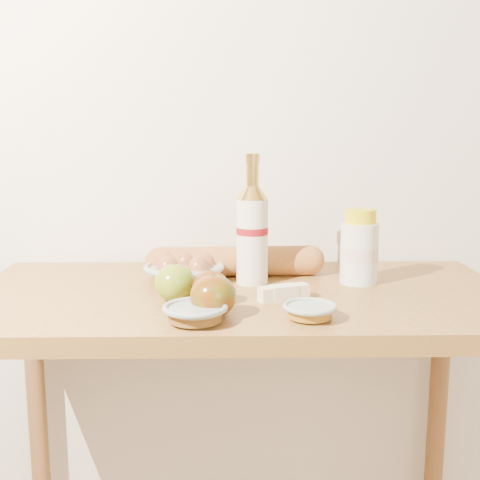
# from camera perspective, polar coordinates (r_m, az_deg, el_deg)

# --- Properties ---
(back_wall) EXTENTS (3.50, 0.02, 2.60)m
(back_wall) POSITION_cam_1_polar(r_m,az_deg,el_deg) (1.62, -0.21, 12.10)
(back_wall) COLOR silver
(back_wall) RESTS_ON ground
(table) EXTENTS (1.20, 0.60, 0.90)m
(table) POSITION_cam_1_polar(r_m,az_deg,el_deg) (1.37, -0.02, -9.83)
(table) COLOR #A87736
(table) RESTS_ON ground
(bourbon_bottle) EXTENTS (0.10, 0.10, 0.30)m
(bourbon_bottle) POSITION_cam_1_polar(r_m,az_deg,el_deg) (1.38, 1.17, 0.81)
(bourbon_bottle) COLOR beige
(bourbon_bottle) RESTS_ON table
(cream_bottle) EXTENTS (0.09, 0.09, 0.17)m
(cream_bottle) POSITION_cam_1_polar(r_m,az_deg,el_deg) (1.42, 11.24, -0.85)
(cream_bottle) COLOR silver
(cream_bottle) RESTS_ON table
(egg_bowl) EXTENTS (0.19, 0.19, 0.07)m
(egg_bowl) POSITION_cam_1_polar(r_m,az_deg,el_deg) (1.41, -5.31, -2.90)
(egg_bowl) COLOR #98A6A0
(egg_bowl) RESTS_ON table
(baguette) EXTENTS (0.44, 0.09, 0.07)m
(baguette) POSITION_cam_1_polar(r_m,az_deg,el_deg) (1.46, -0.43, -2.03)
(baguette) COLOR #BE783A
(baguette) RESTS_ON table
(apple_yellowgreen) EXTENTS (0.11, 0.11, 0.08)m
(apple_yellowgreen) POSITION_cam_1_polar(r_m,az_deg,el_deg) (1.26, -6.21, -4.04)
(apple_yellowgreen) COLOR olive
(apple_yellowgreen) RESTS_ON table
(apple_redgreen_front) EXTENTS (0.11, 0.11, 0.08)m
(apple_redgreen_front) POSITION_cam_1_polar(r_m,az_deg,el_deg) (1.14, -2.56, -5.32)
(apple_redgreen_front) COLOR maroon
(apple_redgreen_front) RESTS_ON table
(apple_redgreen_right) EXTENTS (0.09, 0.09, 0.07)m
(apple_redgreen_right) POSITION_cam_1_polar(r_m,az_deg,el_deg) (1.23, -2.83, -4.48)
(apple_redgreen_right) COLOR #7E0607
(apple_redgreen_right) RESTS_ON table
(sugar_bowl) EXTENTS (0.14, 0.14, 0.03)m
(sugar_bowl) POSITION_cam_1_polar(r_m,az_deg,el_deg) (1.12, -4.28, -6.94)
(sugar_bowl) COLOR #8D9A96
(sugar_bowl) RESTS_ON table
(syrup_bowl) EXTENTS (0.11, 0.11, 0.03)m
(syrup_bowl) POSITION_cam_1_polar(r_m,az_deg,el_deg) (1.14, 6.63, -6.71)
(syrup_bowl) COLOR #95A29D
(syrup_bowl) RESTS_ON table
(butter_stick) EXTENTS (0.11, 0.07, 0.03)m
(butter_stick) POSITION_cam_1_polar(r_m,az_deg,el_deg) (1.27, 4.15, -5.01)
(butter_stick) COLOR beige
(butter_stick) RESTS_ON table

